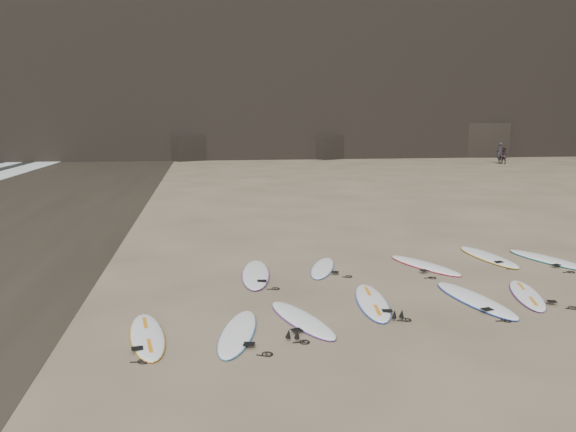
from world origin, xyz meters
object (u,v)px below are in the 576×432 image
Objects in this scene: surfboard_9 at (548,259)px; surfboard_11 at (147,335)px; surfboard_7 at (425,265)px; person_b at (504,156)px; surfboard_6 at (323,268)px; surfboard_8 at (488,257)px; surfboard_0 at (238,332)px; person_a at (499,153)px; surfboard_1 at (302,319)px; surfboard_4 at (527,295)px; surfboard_5 at (256,274)px; surfboard_3 at (475,299)px; surfboard_2 at (372,302)px.

surfboard_9 is 11.44m from surfboard_11.
surfboard_7 is 1.05× the size of surfboard_11.
person_b is at bearing 34.44° from surfboard_7.
surfboard_8 is at bearing 24.35° from surfboard_6.
person_a is (26.08, 37.55, 0.90)m from surfboard_0.
surfboard_9 is at bearing 7.10° from surfboard_1.
surfboard_4 is at bearing -1.13° from surfboard_11.
surfboard_0 is 0.87× the size of surfboard_5.
surfboard_3 is at bearing -29.71° from surfboard_6.
surfboard_8 is at bearing 49.24° from surfboard_3.
surfboard_5 is 42.13m from person_a.
surfboard_6 is at bearing 122.18° from surfboard_3.
surfboard_3 reaches higher than surfboard_0.
person_a reaches higher than surfboard_1.
surfboard_3 is at bearing -9.20° from surfboard_1.
person_a reaches higher than surfboard_9.
surfboard_8 is (2.24, 3.60, -0.00)m from surfboard_3.
surfboard_1 is 0.91× the size of surfboard_9.
person_a is at bearing 54.56° from surfboard_8.
surfboard_5 is 1.25× the size of surfboard_6.
surfboard_7 is at bearing 23.54° from surfboard_1.
surfboard_9 is (8.33, 0.26, -0.00)m from surfboard_5.
surfboard_1 is 3.46m from surfboard_5.
surfboard_11 is at bearing -115.85° from surfboard_6.
surfboard_3 is at bearing -114.14° from surfboard_7.
surfboard_4 is at bearing 15.05° from person_a.
surfboard_1 is 0.87× the size of surfboard_5.
surfboard_8 is at bearing 15.97° from surfboard_1.
surfboard_4 is 0.97× the size of surfboard_11.
surfboard_5 is 1.47× the size of person_a.
person_a reaches higher than surfboard_6.
surfboard_3 reaches higher than surfboard_9.
person_b is (-0.04, -0.89, -0.18)m from person_a.
surfboard_1 is at bearing -171.88° from surfboard_9.
surfboard_6 is 2.81m from surfboard_7.
person_b is at bearing 45.10° from surfboard_9.
person_a reaches higher than person_b.
surfboard_2 is 0.95× the size of surfboard_8.
surfboard_6 is at bearing 106.73° from surfboard_2.
surfboard_5 is 1.10× the size of surfboard_7.
surfboard_4 is 1.52× the size of person_b.
surfboard_1 is at bearing -146.34° from surfboard_2.
surfboard_11 is at bearing -176.41° from surfboard_9.
person_a is at bearing 58.73° from surfboard_5.
surfboard_6 is at bearing 179.22° from surfboard_8.
surfboard_5 is 4.64m from surfboard_7.
person_b reaches higher than surfboard_9.
surfboard_3 is at bearing -155.41° from surfboard_4.
person_b reaches higher than surfboard_1.
surfboard_2 is 1.11× the size of surfboard_4.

